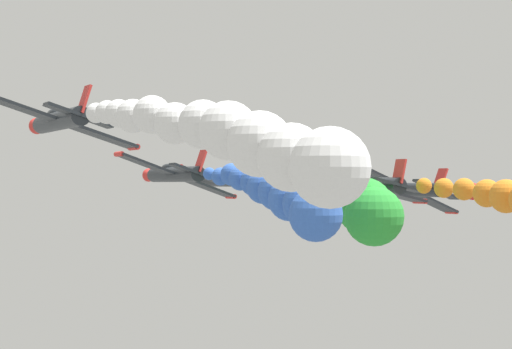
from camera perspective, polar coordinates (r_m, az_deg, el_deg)
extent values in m
cylinder|color=#23282D|center=(83.75, -1.87, -0.35)|extent=(1.36, 9.00, 1.36)
cone|color=red|center=(88.44, -3.21, -0.36)|extent=(1.29, 1.20, 1.29)
cube|color=#23282D|center=(83.38, -1.77, -0.41)|extent=(8.90, 1.90, 2.70)
cylinder|color=red|center=(81.68, -4.60, 0.48)|extent=(0.45, 1.40, 0.45)
cylinder|color=red|center=(85.29, 0.94, -1.26)|extent=(0.45, 1.40, 0.45)
cube|color=#23282D|center=(80.12, -0.69, -0.31)|extent=(3.70, 1.20, 1.22)
cube|color=red|center=(80.15, -0.50, 0.32)|extent=(0.57, 1.10, 1.58)
ellipsoid|color=black|center=(85.46, -2.27, -0.03)|extent=(0.96, 2.20, 0.89)
sphere|color=green|center=(77.63, 0.14, -0.45)|extent=(0.96, 0.96, 0.96)
sphere|color=green|center=(76.03, 0.66, -0.25)|extent=(1.19, 1.19, 1.19)
sphere|color=green|center=(74.41, 1.18, -0.37)|extent=(1.46, 1.46, 1.46)
sphere|color=green|center=(72.78, 1.68, -0.53)|extent=(1.54, 1.54, 1.54)
sphere|color=green|center=(71.17, 2.23, -0.42)|extent=(1.76, 1.76, 1.76)
sphere|color=green|center=(69.56, 2.80, -0.58)|extent=(2.02, 2.02, 2.02)
sphere|color=green|center=(67.98, 3.41, -0.79)|extent=(2.00, 2.00, 2.00)
sphere|color=green|center=(66.20, 3.76, -0.88)|extent=(2.26, 2.26, 2.26)
sphere|color=green|center=(64.61, 4.40, -0.99)|extent=(2.55, 2.55, 2.55)
sphere|color=green|center=(62.87, 4.84, -1.32)|extent=(2.72, 2.72, 2.72)
sphere|color=green|center=(61.19, 5.39, -1.38)|extent=(2.93, 2.93, 2.93)
sphere|color=green|center=(59.49, 5.91, -1.60)|extent=(3.20, 3.20, 3.20)
sphere|color=green|center=(57.78, 6.45, -1.88)|extent=(3.42, 3.42, 3.42)
sphere|color=green|center=(56.07, 7.00, -2.47)|extent=(3.48, 3.48, 3.48)
cylinder|color=#23282D|center=(70.58, -4.82, 0.00)|extent=(1.40, 9.00, 1.40)
cone|color=red|center=(75.36, -6.21, -0.03)|extent=(1.33, 1.20, 1.33)
cube|color=#23282D|center=(70.19, -4.72, -0.07)|extent=(8.74, 1.90, 3.22)
cylinder|color=red|center=(68.77, -8.10, 1.21)|extent=(0.46, 1.40, 0.46)
cylinder|color=red|center=(71.88, -1.50, -1.30)|extent=(0.46, 1.40, 0.46)
cube|color=#23282D|center=(66.87, -3.57, 0.07)|extent=(3.64, 1.20, 1.43)
cube|color=red|center=(66.90, -3.30, 0.81)|extent=(0.66, 1.10, 1.56)
ellipsoid|color=black|center=(72.32, -5.21, 0.36)|extent=(0.99, 2.20, 0.93)
sphere|color=blue|center=(64.29, -2.78, 0.04)|extent=(0.85, 0.85, 0.85)
sphere|color=blue|center=(62.74, -2.11, -0.12)|extent=(1.19, 1.19, 1.19)
sphere|color=blue|center=(61.17, -1.45, 0.00)|extent=(1.44, 1.44, 1.44)
sphere|color=blue|center=(59.53, -0.93, -0.24)|extent=(1.51, 1.51, 1.51)
sphere|color=blue|center=(58.01, -0.12, -0.45)|extent=(1.70, 1.70, 1.70)
sphere|color=blue|center=(56.36, 0.43, -0.74)|extent=(2.00, 2.00, 2.00)
sphere|color=blue|center=(54.84, 1.25, -1.01)|extent=(2.22, 2.22, 2.22)
sphere|color=blue|center=(53.28, 2.00, -1.49)|extent=(2.41, 2.41, 2.41)
sphere|color=blue|center=(51.77, 2.91, -1.75)|extent=(2.47, 2.47, 2.47)
sphere|color=blue|center=(50.14, 3.56, -2.39)|extent=(2.83, 2.83, 2.83)
cylinder|color=#23282D|center=(78.15, 8.84, -0.89)|extent=(1.43, 9.00, 1.43)
cone|color=red|center=(82.39, 6.82, -0.88)|extent=(1.36, 1.20, 1.36)
cube|color=#23282D|center=(77.80, 8.98, -0.96)|extent=(8.60, 1.90, 3.61)
cylinder|color=red|center=(75.45, 6.32, 0.33)|extent=(0.47, 1.40, 0.47)
cylinder|color=red|center=(80.34, 11.48, -2.17)|extent=(0.47, 1.40, 0.47)
cube|color=#23282D|center=(74.90, 10.59, -0.87)|extent=(3.59, 1.20, 1.59)
cube|color=red|center=(75.03, 10.85, -0.22)|extent=(0.73, 1.10, 1.54)
ellipsoid|color=black|center=(79.73, 8.21, -0.56)|extent=(1.00, 2.20, 0.95)
sphere|color=red|center=(72.70, 11.94, -0.97)|extent=(0.98, 0.98, 0.98)
sphere|color=red|center=(71.15, 12.69, -0.98)|extent=(1.25, 1.25, 1.25)
sphere|color=red|center=(69.77, 13.64, -1.18)|extent=(1.29, 1.29, 1.29)
sphere|color=red|center=(68.25, 14.46, -1.50)|extent=(1.49, 1.49, 1.49)
cylinder|color=#23282D|center=(66.29, 6.32, -0.66)|extent=(1.31, 9.00, 1.31)
cone|color=red|center=(70.66, 4.11, -0.66)|extent=(1.25, 1.20, 1.25)
cube|color=#23282D|center=(65.94, 6.49, -0.75)|extent=(9.02, 1.90, 2.16)
cylinder|color=red|center=(63.65, 3.07, 0.13)|extent=(0.43, 1.40, 0.43)
cylinder|color=red|center=(68.46, 9.67, -1.57)|extent=(0.43, 1.40, 0.43)
cube|color=#23282D|center=(62.95, 8.27, -0.62)|extent=(3.75, 1.20, 1.00)
cube|color=red|center=(62.98, 8.47, 0.19)|extent=(0.48, 1.10, 1.59)
ellipsoid|color=black|center=(67.88, 5.58, -0.25)|extent=(0.93, 2.20, 0.86)
sphere|color=orange|center=(60.24, 9.90, -0.66)|extent=(0.98, 0.98, 0.98)
sphere|color=orange|center=(58.35, 11.04, -0.79)|extent=(1.19, 1.19, 1.19)
sphere|color=orange|center=(56.43, 12.20, -0.86)|extent=(1.29, 1.29, 1.29)
sphere|color=orange|center=(54.58, 13.49, -1.09)|extent=(1.56, 1.56, 1.56)
sphere|color=orange|center=(52.52, 14.56, -1.25)|extent=(1.80, 1.80, 1.80)
cylinder|color=#23282D|center=(57.00, -11.52, 3.14)|extent=(1.38, 9.00, 1.38)
cone|color=red|center=(61.94, -12.70, 2.85)|extent=(1.31, 1.20, 1.31)
cube|color=#23282D|center=(56.60, -11.45, 3.07)|extent=(8.83, 1.90, 2.94)
cylinder|color=red|center=(57.78, -7.24, 1.61)|extent=(0.45, 1.40, 0.45)
cube|color=#23282D|center=(53.15, -10.44, 3.45)|extent=(3.68, 1.20, 1.32)
cube|color=red|center=(53.19, -10.12, 4.39)|extent=(0.62, 1.10, 1.57)
ellipsoid|color=black|center=(58.81, -11.82, 3.49)|extent=(0.97, 2.20, 0.91)
sphere|color=white|center=(50.46, -9.43, 3.61)|extent=(1.06, 1.06, 1.06)
sphere|color=white|center=(48.71, -8.79, 3.66)|extent=(1.19, 1.19, 1.19)
sphere|color=white|center=(46.96, -8.11, 3.59)|extent=(1.37, 1.37, 1.37)
sphere|color=white|center=(45.24, -7.28, 3.45)|extent=(1.59, 1.59, 1.59)
sphere|color=white|center=(43.60, -6.16, 3.54)|extent=(1.74, 1.74, 1.74)
sphere|color=white|center=(41.99, -4.81, 3.03)|extent=(1.83, 1.83, 1.83)
sphere|color=white|center=(40.48, -3.16, 2.97)|extent=(2.09, 2.09, 2.09)
sphere|color=white|center=(38.92, -1.65, 2.61)|extent=(2.43, 2.43, 2.43)
sphere|color=white|center=(37.45, 0.22, 1.82)|extent=(2.61, 2.61, 2.61)
sphere|color=white|center=(35.99, 2.10, 1.02)|extent=(2.60, 2.60, 2.60)
sphere|color=white|center=(34.67, 4.39, 0.42)|extent=(2.98, 2.98, 2.98)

